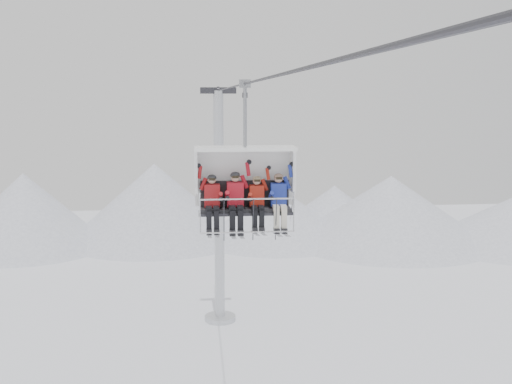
{
  "coord_description": "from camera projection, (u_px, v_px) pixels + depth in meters",
  "views": [
    {
      "loc": [
        -1.34,
        -14.0,
        12.96
      ],
      "look_at": [
        0.0,
        0.0,
        10.87
      ],
      "focal_mm": 45.0,
      "sensor_mm": 36.0,
      "label": 1
    }
  ],
  "objects": [
    {
      "name": "haul_cable",
      "position": [
        256.0,
        81.0,
        13.87
      ],
      "size": [
        0.06,
        50.0,
        0.06
      ],
      "primitive_type": "cylinder",
      "rotation": [
        1.57,
        0.0,
        0.0
      ],
      "color": "#2F2F34",
      "rests_on": "lift_tower_left"
    },
    {
      "name": "ridgeline",
      "position": [
        193.0,
        212.0,
        56.66
      ],
      "size": [
        72.0,
        21.0,
        7.0
      ],
      "color": "white",
      "rests_on": "ground"
    },
    {
      "name": "skier_center_right",
      "position": [
        257.0,
        201.0,
        17.19
      ],
      "size": [
        0.39,
        1.69,
        1.56
      ],
      "color": "#AD2315",
      "rests_on": "chairlift_carrier"
    },
    {
      "name": "chairlift_carrier",
      "position": [
        245.0,
        179.0,
        17.4
      ],
      "size": [
        2.69,
        1.17,
        3.98
      ],
      "color": "black",
      "rests_on": "haul_cable"
    },
    {
      "name": "lift_tower_right",
      "position": [
        219.0,
        224.0,
        36.63
      ],
      "size": [
        2.0,
        1.8,
        13.48
      ],
      "color": "silver",
      "rests_on": "ground"
    },
    {
      "name": "skier_far_right",
      "position": [
        279.0,
        199.0,
        17.25
      ],
      "size": [
        0.42,
        1.69,
        1.67
      ],
      "color": "#2234A2",
      "rests_on": "chairlift_carrier"
    },
    {
      "name": "skier_center_left",
      "position": [
        236.0,
        199.0,
        17.14
      ],
      "size": [
        0.45,
        1.69,
        1.75
      ],
      "color": "red",
      "rests_on": "chairlift_carrier"
    },
    {
      "name": "skier_far_left",
      "position": [
        212.0,
        201.0,
        17.08
      ],
      "size": [
        0.42,
        1.69,
        1.65
      ],
      "color": "maroon",
      "rests_on": "chairlift_carrier"
    }
  ]
}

